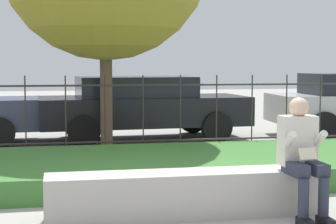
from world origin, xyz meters
TOP-DOWN VIEW (x-y plane):
  - ground_plane at (0.00, 0.00)m, footprint 60.00×60.00m
  - stone_bench at (0.19, 0.00)m, footprint 2.96×0.47m
  - person_seated_reader at (1.42, -0.27)m, footprint 0.42×0.73m
  - grass_berm at (0.00, 2.09)m, footprint 10.07×2.78m
  - iron_fence at (-0.00, 3.96)m, footprint 8.07×0.03m
  - car_parked_center at (0.65, 6.32)m, footprint 4.59×2.16m

SIDE VIEW (x-z plane):
  - ground_plane at x=0.00m, z-range 0.00..0.00m
  - grass_berm at x=0.00m, z-range 0.00..0.31m
  - stone_bench at x=0.19m, z-range -0.03..0.47m
  - person_seated_reader at x=1.42m, z-range 0.07..1.36m
  - car_parked_center at x=0.65m, z-range 0.06..1.44m
  - iron_fence at x=0.00m, z-range 0.04..1.49m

